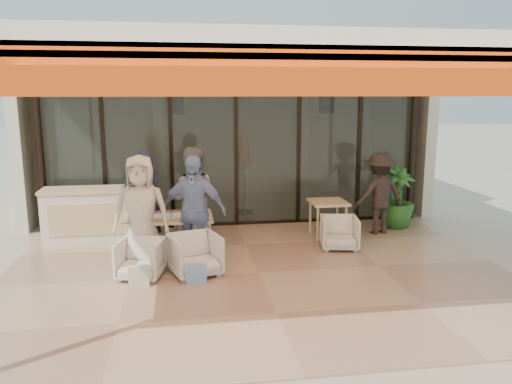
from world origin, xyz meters
TOP-DOWN VIEW (x-y plane):
  - ground at (0.00, 0.00)m, footprint 70.00×70.00m
  - terrace_floor at (0.00, 0.00)m, footprint 8.00×6.00m
  - terrace_structure at (0.00, -0.26)m, footprint 8.00×6.00m
  - glass_storefront at (0.00, 3.00)m, footprint 8.08×0.10m
  - interior_block at (0.01, 5.31)m, footprint 9.05×3.62m
  - host_counter at (-2.87, 2.30)m, footprint 1.85×0.65m
  - dining_table at (-1.41, 1.06)m, footprint 1.50×0.90m
  - chair_far_left at (-1.83, 2.01)m, footprint 0.77×0.74m
  - chair_far_right at (-0.99, 2.01)m, footprint 0.69×0.66m
  - chair_near_left at (-1.83, 0.11)m, footprint 0.78×0.75m
  - chair_near_right at (-0.99, 0.11)m, footprint 0.89×0.86m
  - diner_navy at (-1.83, 1.51)m, footprint 0.72×0.52m
  - diner_grey at (-0.99, 1.51)m, footprint 0.99×0.81m
  - diner_cream at (-1.83, 0.61)m, footprint 0.96×0.66m
  - diner_periwinkle at (-0.99, 0.61)m, footprint 1.17×0.74m
  - tote_bag_cream at (-1.83, -0.29)m, footprint 0.30×0.10m
  - tote_bag_blue at (-0.99, -0.29)m, footprint 0.30×0.10m
  - side_table at (1.67, 1.80)m, footprint 0.70×0.70m
  - side_chair at (1.67, 1.05)m, footprint 0.76×0.72m
  - standing_woman at (2.76, 1.91)m, footprint 1.17×0.80m
  - potted_palm at (3.31, 2.29)m, footprint 0.96×0.96m

SIDE VIEW (x-z plane):
  - ground at x=0.00m, z-range 0.00..0.00m
  - terrace_floor at x=0.00m, z-range 0.00..0.01m
  - tote_bag_cream at x=-1.83m, z-range 0.00..0.34m
  - tote_bag_blue at x=-0.99m, z-range 0.00..0.34m
  - chair_far_right at x=-0.99m, z-range 0.00..0.63m
  - chair_far_left at x=-1.83m, z-range 0.00..0.64m
  - side_chair at x=1.67m, z-range 0.00..0.67m
  - chair_near_left at x=-1.83m, z-range 0.00..0.68m
  - chair_near_right at x=-0.99m, z-range 0.00..0.74m
  - host_counter at x=-2.87m, z-range 0.01..1.05m
  - side_table at x=1.67m, z-range 0.27..1.01m
  - potted_palm at x=3.31m, z-range 0.00..1.34m
  - dining_table at x=-1.41m, z-range 0.22..1.15m
  - standing_woman at x=2.76m, z-range 0.00..1.66m
  - diner_navy at x=-1.83m, z-range 0.00..1.83m
  - diner_periwinkle at x=-0.99m, z-range 0.00..1.85m
  - diner_cream at x=-1.83m, z-range 0.00..1.87m
  - diner_grey at x=-0.99m, z-range 0.00..1.88m
  - glass_storefront at x=0.00m, z-range 0.00..3.20m
  - interior_block at x=0.01m, z-range 0.47..3.99m
  - terrace_structure at x=0.00m, z-range 1.55..4.95m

